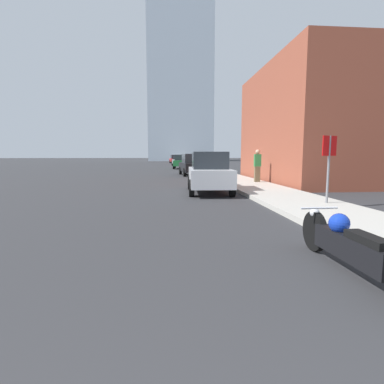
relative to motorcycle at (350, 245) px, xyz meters
The scene contains 11 objects.
sidewalk 35.79m from the motorcycle, 87.01° to the left, with size 2.53×240.00×0.15m.
brick_storefront 16.43m from the motorcycle, 59.34° to the left, with size 9.80×10.57×6.84m.
distant_tower 97.87m from the motorcycle, 88.72° to the left, with size 18.92×18.92×65.34m.
motorcycle is the anchor object (origin of this frame).
parked_car_silver 9.06m from the motorcycle, 93.94° to the left, with size 1.97×4.18×1.75m.
parked_car_black 20.43m from the motorcycle, 91.01° to the left, with size 2.00×4.41×1.73m.
parked_car_green 32.81m from the motorcycle, 91.08° to the left, with size 2.09×4.04×1.70m.
parked_car_white 45.73m from the motorcycle, 90.70° to the left, with size 1.94×4.44×1.57m.
parked_car_red 58.50m from the motorcycle, 90.58° to the left, with size 2.19×4.57×1.74m.
stop_sign 5.63m from the motorcycle, 63.76° to the left, with size 0.57×0.26×2.04m.
pedestrian 12.63m from the motorcycle, 78.39° to the left, with size 0.36×0.25×1.78m.
Camera 1 is at (0.56, 0.50, 1.60)m, focal length 28.00 mm.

